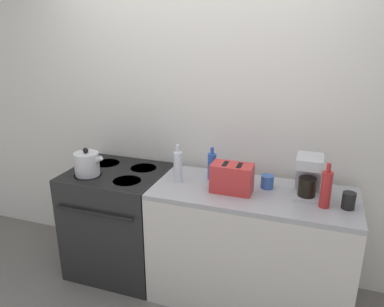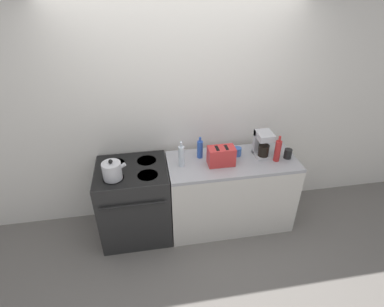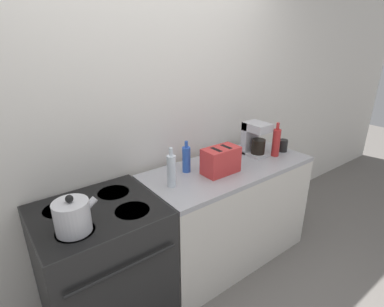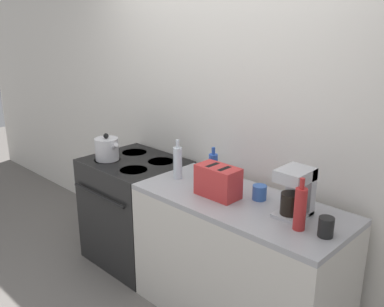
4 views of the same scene
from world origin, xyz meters
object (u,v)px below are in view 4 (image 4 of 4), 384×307
at_px(cup_black, 326,227).
at_px(stove, 136,209).
at_px(bottle_blue, 213,167).
at_px(cup_blue, 259,192).
at_px(kettle, 107,149).
at_px(bottle_red, 300,208).
at_px(toaster, 218,181).
at_px(bottle_clear, 178,162).
at_px(coffee_maker, 296,190).

bearing_deg(cup_black, stove, 177.59).
distance_m(bottle_blue, cup_blue, 0.42).
bearing_deg(kettle, bottle_red, 1.17).
bearing_deg(kettle, toaster, 3.48).
bearing_deg(bottle_red, bottle_clear, 175.73).
bearing_deg(bottle_red, coffee_maker, 128.76).
height_order(toaster, cup_black, toaster).
xyz_separation_m(stove, cup_black, (1.71, -0.07, 0.49)).
relative_size(bottle_clear, cup_black, 2.64).
height_order(coffee_maker, bottle_clear, coffee_maker).
height_order(stove, bottle_blue, bottle_blue).
bearing_deg(stove, cup_blue, 3.69).
height_order(bottle_red, cup_black, bottle_red).
bearing_deg(coffee_maker, cup_blue, 173.28).
distance_m(bottle_clear, bottle_red, 1.03).
xyz_separation_m(kettle, cup_blue, (1.35, 0.21, -0.04)).
xyz_separation_m(coffee_maker, bottle_clear, (-0.92, -0.07, -0.03)).
distance_m(kettle, bottle_clear, 0.71).
distance_m(stove, cup_black, 1.78).
relative_size(kettle, coffee_maker, 0.83).
bearing_deg(kettle, stove, 38.74).
xyz_separation_m(kettle, bottle_red, (1.74, 0.04, 0.03)).
bearing_deg(cup_black, bottle_blue, 169.40).
height_order(bottle_red, cup_blue, bottle_red).
xyz_separation_m(toaster, coffee_maker, (0.50, 0.11, 0.05)).
distance_m(kettle, coffee_maker, 1.63).
xyz_separation_m(cup_blue, cup_black, (0.53, -0.15, 0.01)).
xyz_separation_m(bottle_blue, bottle_red, (0.81, -0.21, 0.02)).
xyz_separation_m(kettle, bottle_blue, (0.93, 0.24, 0.01)).
relative_size(toaster, bottle_red, 0.95).
relative_size(bottle_blue, bottle_red, 0.83).
height_order(cup_blue, cup_black, cup_black).
relative_size(bottle_blue, cup_blue, 2.64).
height_order(kettle, bottle_red, bottle_red).
bearing_deg(bottle_clear, cup_blue, 8.81).
bearing_deg(cup_black, coffee_maker, 155.89).
bearing_deg(toaster, coffee_maker, 12.64).
bearing_deg(bottle_blue, coffee_maker, -5.14).
bearing_deg(bottle_red, kettle, -178.83).
height_order(bottle_blue, cup_black, bottle_blue).
bearing_deg(cup_blue, coffee_maker, -6.72).
xyz_separation_m(bottle_blue, cup_black, (0.95, -0.18, -0.05)).
bearing_deg(toaster, cup_blue, 32.67).
bearing_deg(cup_black, bottle_red, -168.66).
distance_m(stove, bottle_red, 1.67).
bearing_deg(cup_blue, bottle_clear, -171.19).
bearing_deg(bottle_red, cup_blue, 155.60).
xyz_separation_m(coffee_maker, cup_blue, (-0.27, 0.03, -0.11)).
distance_m(kettle, cup_black, 1.88).
bearing_deg(bottle_clear, coffee_maker, 4.21).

